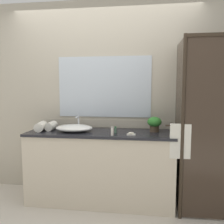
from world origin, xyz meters
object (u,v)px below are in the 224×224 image
at_px(amenity_bottle_lotion, 112,131).
at_px(rolled_towel_near_edge, 41,126).
at_px(amenity_bottle_shampoo, 115,130).
at_px(potted_plant, 154,123).
at_px(rolled_towel_middle, 51,126).
at_px(soap_dish, 131,134).
at_px(sink_basin, 74,128).
at_px(faucet, 78,124).

bearing_deg(amenity_bottle_lotion, rolled_towel_near_edge, 169.95).
xyz_separation_m(amenity_bottle_shampoo, rolled_towel_near_edge, (-0.96, 0.02, 0.02)).
relative_size(amenity_bottle_lotion, rolled_towel_near_edge, 0.40).
distance_m(potted_plant, rolled_towel_middle, 1.32).
bearing_deg(amenity_bottle_shampoo, soap_dish, -26.37).
xyz_separation_m(sink_basin, rolled_towel_near_edge, (-0.43, -0.02, 0.01)).
xyz_separation_m(amenity_bottle_lotion, amenity_bottle_shampoo, (0.02, 0.15, -0.01)).
xyz_separation_m(faucet, amenity_bottle_shampoo, (0.53, -0.23, -0.02)).
bearing_deg(rolled_towel_middle, faucet, 23.43).
bearing_deg(rolled_towel_middle, potted_plant, 2.78).
xyz_separation_m(faucet, rolled_towel_middle, (-0.32, -0.14, -0.00)).
xyz_separation_m(faucet, rolled_towel_near_edge, (-0.43, -0.21, -0.00)).
distance_m(faucet, soap_dish, 0.79).
bearing_deg(faucet, amenity_bottle_shampoo, -23.33).
bearing_deg(amenity_bottle_lotion, sink_basin, 160.09).
distance_m(amenity_bottle_shampoo, rolled_towel_middle, 0.85).
height_order(faucet, soap_dish, faucet).
relative_size(soap_dish, amenity_bottle_shampoo, 1.24).
distance_m(soap_dish, amenity_bottle_shampoo, 0.22).
distance_m(faucet, potted_plant, 1.00).
relative_size(amenity_bottle_lotion, rolled_towel_middle, 0.50).
relative_size(faucet, amenity_bottle_lotion, 1.69).
height_order(amenity_bottle_shampoo, rolled_towel_middle, rolled_towel_middle).
distance_m(faucet, amenity_bottle_shampoo, 0.57).
distance_m(soap_dish, amenity_bottle_lotion, 0.22).
height_order(faucet, rolled_towel_near_edge, faucet).
height_order(sink_basin, potted_plant, potted_plant).
xyz_separation_m(potted_plant, rolled_towel_near_edge, (-1.43, -0.13, -0.05)).
relative_size(potted_plant, amenity_bottle_lotion, 1.80).
bearing_deg(potted_plant, sink_basin, -173.47).
bearing_deg(rolled_towel_near_edge, soap_dish, -5.78).
bearing_deg(rolled_towel_middle, soap_dish, -9.98).
bearing_deg(rolled_towel_near_edge, amenity_bottle_shampoo, -1.21).
relative_size(amenity_bottle_shampoo, rolled_towel_middle, 0.39).
distance_m(amenity_bottle_lotion, rolled_towel_near_edge, 0.95).
height_order(amenity_bottle_lotion, rolled_towel_near_edge, rolled_towel_near_edge).
relative_size(amenity_bottle_lotion, amenity_bottle_shampoo, 1.29).
distance_m(potted_plant, amenity_bottle_lotion, 0.58).
relative_size(faucet, potted_plant, 0.93).
height_order(potted_plant, rolled_towel_middle, potted_plant).
xyz_separation_m(potted_plant, amenity_bottle_shampoo, (-0.47, -0.15, -0.07)).
bearing_deg(amenity_bottle_shampoo, potted_plant, 17.88).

